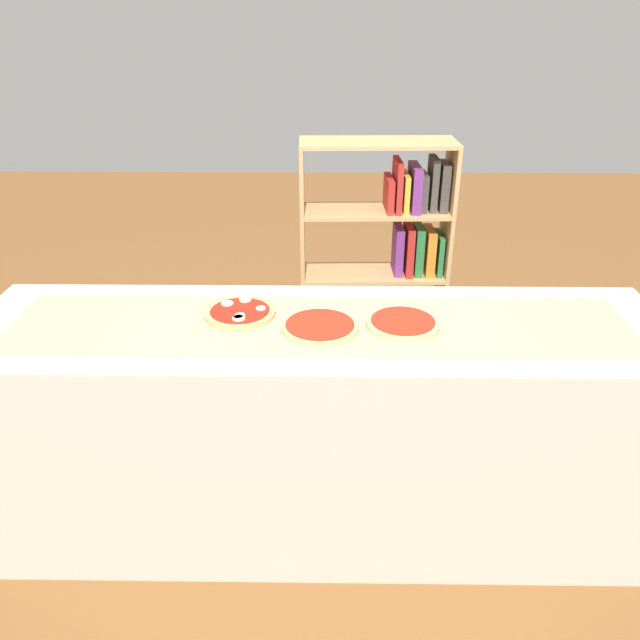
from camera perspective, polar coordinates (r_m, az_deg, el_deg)
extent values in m
plane|color=brown|center=(2.77, 0.00, -17.43)|extent=(12.00, 12.00, 0.00)
cube|color=beige|center=(2.47, 0.00, -9.87)|extent=(2.53, 0.69, 0.91)
cube|color=tan|center=(2.22, 0.00, -0.44)|extent=(2.21, 0.47, 0.00)
cylinder|color=#DBB26B|center=(2.31, -7.34, 0.65)|extent=(0.26, 0.26, 0.02)
cylinder|color=#AD2314|center=(2.30, -7.35, 0.87)|extent=(0.22, 0.22, 0.00)
cylinder|color=#EFE5CC|center=(2.24, -7.44, 0.21)|extent=(0.05, 0.05, 0.00)
cylinder|color=#EFE5CC|center=(2.35, -8.49, 1.52)|extent=(0.05, 0.05, 0.00)
cylinder|color=#EFE5CC|center=(2.26, -7.35, 0.43)|extent=(0.04, 0.04, 0.00)
cylinder|color=#EFE5CC|center=(2.30, -5.45, 1.09)|extent=(0.04, 0.04, 0.00)
cylinder|color=#EFE5CC|center=(2.25, -7.52, 0.27)|extent=(0.03, 0.03, 0.00)
cylinder|color=#EFE5CC|center=(2.37, -6.86, 1.85)|extent=(0.05, 0.05, 0.00)
cylinder|color=#E5C17F|center=(2.19, -0.01, -0.63)|extent=(0.27, 0.27, 0.02)
cylinder|color=red|center=(2.18, -0.01, -0.39)|extent=(0.24, 0.24, 0.00)
cylinder|color=#E5C17F|center=(2.24, 7.58, -0.24)|extent=(0.27, 0.27, 0.02)
cylinder|color=red|center=(2.23, 7.60, -0.02)|extent=(0.23, 0.23, 0.00)
cube|color=tan|center=(3.33, 11.15, 4.26)|extent=(0.03, 0.28, 1.36)
cube|color=tan|center=(3.25, -1.56, 4.26)|extent=(0.03, 0.28, 1.36)
cube|color=tan|center=(3.58, 4.45, -5.64)|extent=(0.72, 0.30, 0.02)
cube|color=gold|center=(3.56, 9.79, -3.84)|extent=(0.04, 0.19, 0.23)
cube|color=silver|center=(3.55, 9.15, -3.78)|extent=(0.03, 0.23, 0.24)
cube|color=#234799|center=(3.55, 8.44, -3.86)|extent=(0.05, 0.21, 0.23)
cube|color=gold|center=(3.55, 7.64, -4.30)|extent=(0.04, 0.21, 0.17)
cube|color=tan|center=(3.41, 4.65, -0.90)|extent=(0.72, 0.30, 0.02)
cube|color=gold|center=(3.41, 10.23, 0.65)|extent=(0.04, 0.20, 0.18)
cube|color=#47423D|center=(3.41, 9.65, 0.69)|extent=(0.03, 0.19, 0.19)
cube|color=orange|center=(3.40, 9.14, 0.62)|extent=(0.03, 0.16, 0.18)
cube|color=tan|center=(3.27, 4.86, 4.29)|extent=(0.72, 0.30, 0.02)
cube|color=#2D753D|center=(3.28, 10.75, 6.07)|extent=(0.03, 0.19, 0.21)
cube|color=orange|center=(3.26, 9.90, 6.29)|extent=(0.05, 0.20, 0.23)
cube|color=#2D753D|center=(3.25, 8.92, 6.44)|extent=(0.05, 0.18, 0.25)
cube|color=#B22823|center=(3.24, 8.06, 6.48)|extent=(0.04, 0.21, 0.25)
cube|color=#753384|center=(3.24, 7.13, 6.45)|extent=(0.05, 0.17, 0.25)
cube|color=tan|center=(3.16, 5.10, 9.90)|extent=(0.72, 0.30, 0.02)
cube|color=#47423D|center=(3.17, 11.16, 11.93)|extent=(0.05, 0.17, 0.23)
cube|color=#47423D|center=(3.16, 10.28, 12.19)|extent=(0.04, 0.16, 0.26)
cube|color=#47423D|center=(3.16, 9.38, 11.55)|extent=(0.04, 0.17, 0.18)
cube|color=#753384|center=(3.15, 8.64, 11.90)|extent=(0.05, 0.23, 0.22)
cube|color=gold|center=(3.15, 7.76, 11.58)|extent=(0.03, 0.20, 0.18)
cube|color=#B22823|center=(3.13, 7.09, 12.17)|extent=(0.03, 0.23, 0.24)
cube|color=#B22823|center=(3.14, 6.32, 11.44)|extent=(0.04, 0.22, 0.16)
cube|color=tan|center=(3.08, 5.36, 15.86)|extent=(0.72, 0.30, 0.02)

